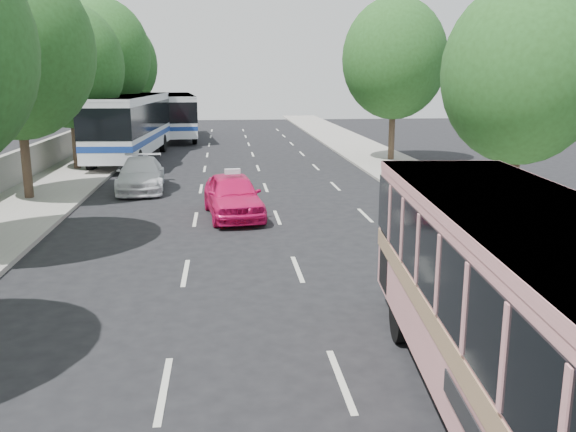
{
  "coord_description": "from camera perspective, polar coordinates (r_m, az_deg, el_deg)",
  "views": [
    {
      "loc": [
        -0.85,
        -11.1,
        4.93
      ],
      "look_at": [
        0.68,
        3.29,
        1.6
      ],
      "focal_mm": 38.0,
      "sensor_mm": 36.0,
      "label": 1
    }
  ],
  "objects": [
    {
      "name": "ground",
      "position": [
        12.17,
        -1.56,
        -10.94
      ],
      "size": [
        120.0,
        120.0,
        0.0
      ],
      "primitive_type": "plane",
      "color": "black",
      "rests_on": "ground"
    },
    {
      "name": "sidewalk_left",
      "position": [
        32.39,
        -19.68,
        3.59
      ],
      "size": [
        4.0,
        90.0,
        0.15
      ],
      "primitive_type": "cube",
      "color": "#9E998E",
      "rests_on": "ground"
    },
    {
      "name": "sidewalk_right",
      "position": [
        32.83,
        10.59,
        4.22
      ],
      "size": [
        4.0,
        90.0,
        0.12
      ],
      "primitive_type": "cube",
      "color": "#9E998E",
      "rests_on": "ground"
    },
    {
      "name": "low_wall",
      "position": [
        32.75,
        -22.86,
        4.89
      ],
      "size": [
        0.3,
        90.0,
        1.5
      ],
      "primitive_type": "cube",
      "color": "#9E998E",
      "rests_on": "sidewalk_left"
    },
    {
      "name": "tree_left_c",
      "position": [
        26.24,
        -24.08,
        14.49
      ],
      "size": [
        6.0,
        6.0,
        9.35
      ],
      "color": "#38281E",
      "rests_on": "ground"
    },
    {
      "name": "tree_left_d",
      "position": [
        33.93,
        -19.68,
        13.43
      ],
      "size": [
        5.52,
        5.52,
        8.6
      ],
      "color": "#38281E",
      "rests_on": "ground"
    },
    {
      "name": "tree_left_e",
      "position": [
        41.76,
        -17.05,
        14.49
      ],
      "size": [
        6.3,
        6.3,
        9.82
      ],
      "color": "#38281E",
      "rests_on": "ground"
    },
    {
      "name": "tree_left_f",
      "position": [
        49.66,
        -15.51,
        13.76
      ],
      "size": [
        5.88,
        5.88,
        9.16
      ],
      "color": "#38281E",
      "rests_on": "ground"
    },
    {
      "name": "tree_right_near",
      "position": [
        21.33,
        21.33,
        12.84
      ],
      "size": [
        5.1,
        5.1,
        7.95
      ],
      "color": "#38281E",
      "rests_on": "ground"
    },
    {
      "name": "tree_right_far",
      "position": [
        36.44,
        10.1,
        14.66
      ],
      "size": [
        6.0,
        6.0,
        9.35
      ],
      "color": "#38281E",
      "rests_on": "ground"
    },
    {
      "name": "pink_bus",
      "position": [
        8.99,
        21.55,
        -7.13
      ],
      "size": [
        3.48,
        10.18,
        3.18
      ],
      "rotation": [
        0.0,
        0.0,
        -0.1
      ],
      "color": "pink",
      "rests_on": "ground"
    },
    {
      "name": "pink_taxi",
      "position": [
        21.82,
        -5.17,
        1.94
      ],
      "size": [
        2.36,
        4.73,
        1.55
      ],
      "primitive_type": "imported",
      "rotation": [
        0.0,
        0.0,
        0.12
      ],
      "color": "#DE135E",
      "rests_on": "ground"
    },
    {
      "name": "white_pickup",
      "position": [
        27.62,
        -13.6,
        3.8
      ],
      "size": [
        2.31,
        4.97,
        1.41
      ],
      "primitive_type": "imported",
      "rotation": [
        0.0,
        0.0,
        0.07
      ],
      "color": "silver",
      "rests_on": "ground"
    },
    {
      "name": "tour_coach_front",
      "position": [
        37.55,
        -14.55,
        8.55
      ],
      "size": [
        3.53,
        12.93,
        3.83
      ],
      "rotation": [
        0.0,
        0.0,
        -0.06
      ],
      "color": "silver",
      "rests_on": "ground"
    },
    {
      "name": "tour_coach_rear",
      "position": [
        49.88,
        -10.38,
        9.53
      ],
      "size": [
        3.76,
        11.96,
        3.52
      ],
      "rotation": [
        0.0,
        0.0,
        0.1
      ],
      "color": "white",
      "rests_on": "ground"
    },
    {
      "name": "taxi_roof_sign",
      "position": [
        21.68,
        -5.22,
        4.18
      ],
      "size": [
        0.57,
        0.24,
        0.18
      ],
      "primitive_type": "cube",
      "rotation": [
        0.0,
        0.0,
        0.12
      ],
      "color": "silver",
      "rests_on": "pink_taxi"
    }
  ]
}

